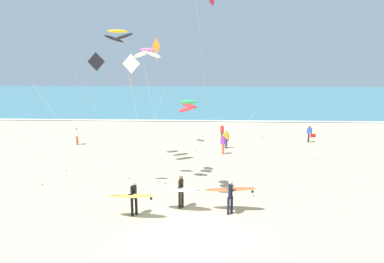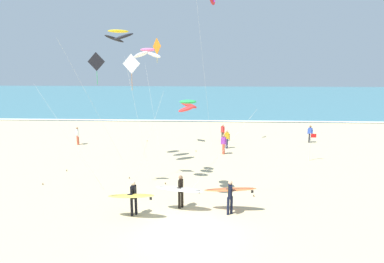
{
  "view_description": "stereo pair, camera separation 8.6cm",
  "coord_description": "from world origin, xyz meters",
  "px_view_note": "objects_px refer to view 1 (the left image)",
  "views": [
    {
      "loc": [
        0.69,
        -13.55,
        7.22
      ],
      "look_at": [
        -0.13,
        5.06,
        3.41
      ],
      "focal_mm": 32.01,
      "sensor_mm": 36.0,
      "label": 1
    },
    {
      "loc": [
        0.78,
        -13.55,
        7.22
      ],
      "look_at": [
        -0.13,
        5.06,
        3.41
      ],
      "focal_mm": 32.01,
      "sensor_mm": 36.0,
      "label": 2
    }
  ],
  "objects_px": {
    "surfer_lead": "(230,192)",
    "kite_delta_scarlet_far": "(212,0)",
    "kite_arc_emerald_mid": "(188,105)",
    "kite_arc_golden_outer": "(118,36)",
    "lifeguard_flag": "(310,144)",
    "bystander_blue_top": "(309,134)",
    "bystander_white_top": "(77,136)",
    "kite_diamond_amber_close": "(156,49)",
    "bystander_yellow_top": "(226,139)",
    "kite_diamond_ivory_distant": "(132,69)",
    "kite_arc_rose_low": "(148,53)",
    "bystander_purple_top": "(223,144)",
    "bystander_red_top": "(222,132)",
    "kite_diamond_charcoal_near": "(94,68)",
    "surfer_trailing": "(133,196)",
    "surfer_third": "(180,189)"
  },
  "relations": [
    {
      "from": "surfer_trailing",
      "to": "bystander_yellow_top",
      "type": "xyz_separation_m",
      "value": [
        5.11,
        13.31,
        -0.23
      ]
    },
    {
      "from": "kite_delta_scarlet_far",
      "to": "kite_arc_rose_low",
      "type": "height_order",
      "value": "kite_delta_scarlet_far"
    },
    {
      "from": "kite_diamond_ivory_distant",
      "to": "kite_diamond_amber_close",
      "type": "xyz_separation_m",
      "value": [
        0.1,
        8.83,
        1.38
      ]
    },
    {
      "from": "surfer_third",
      "to": "bystander_blue_top",
      "type": "bearing_deg",
      "value": 54.55
    },
    {
      "from": "kite_delta_scarlet_far",
      "to": "lifeguard_flag",
      "type": "distance_m",
      "value": 13.84
    },
    {
      "from": "surfer_lead",
      "to": "surfer_third",
      "type": "bearing_deg",
      "value": 174.16
    },
    {
      "from": "kite_arc_golden_outer",
      "to": "bystander_white_top",
      "type": "relative_size",
      "value": 5.86
    },
    {
      "from": "kite_diamond_charcoal_near",
      "to": "kite_diamond_amber_close",
      "type": "distance_m",
      "value": 10.65
    },
    {
      "from": "surfer_lead",
      "to": "bystander_yellow_top",
      "type": "height_order",
      "value": "surfer_lead"
    },
    {
      "from": "surfer_lead",
      "to": "surfer_trailing",
      "type": "distance_m",
      "value": 4.66
    },
    {
      "from": "bystander_yellow_top",
      "to": "bystander_purple_top",
      "type": "height_order",
      "value": "same"
    },
    {
      "from": "surfer_trailing",
      "to": "bystander_white_top",
      "type": "xyz_separation_m",
      "value": [
        -7.98,
        13.98,
        -0.23
      ]
    },
    {
      "from": "kite_arc_emerald_mid",
      "to": "bystander_yellow_top",
      "type": "xyz_separation_m",
      "value": [
        2.65,
        10.5,
        -4.17
      ]
    },
    {
      "from": "bystander_blue_top",
      "to": "bystander_white_top",
      "type": "bearing_deg",
      "value": -175.09
    },
    {
      "from": "bystander_blue_top",
      "to": "kite_diamond_ivory_distant",
      "type": "bearing_deg",
      "value": -141.63
    },
    {
      "from": "kite_arc_emerald_mid",
      "to": "bystander_purple_top",
      "type": "bearing_deg",
      "value": 75.1
    },
    {
      "from": "kite_arc_emerald_mid",
      "to": "kite_arc_golden_outer",
      "type": "relative_size",
      "value": 0.57
    },
    {
      "from": "bystander_blue_top",
      "to": "bystander_yellow_top",
      "type": "relative_size",
      "value": 1.0
    },
    {
      "from": "surfer_third",
      "to": "bystander_white_top",
      "type": "distance_m",
      "value": 16.55
    },
    {
      "from": "kite_arc_emerald_mid",
      "to": "kite_diamond_amber_close",
      "type": "height_order",
      "value": "kite_diamond_amber_close"
    },
    {
      "from": "kite_diamond_amber_close",
      "to": "kite_diamond_charcoal_near",
      "type": "bearing_deg",
      "value": -100.09
    },
    {
      "from": "kite_diamond_ivory_distant",
      "to": "lifeguard_flag",
      "type": "relative_size",
      "value": 3.65
    },
    {
      "from": "kite_arc_emerald_mid",
      "to": "kite_arc_golden_outer",
      "type": "xyz_separation_m",
      "value": [
        -5.02,
        5.71,
        3.94
      ]
    },
    {
      "from": "surfer_lead",
      "to": "kite_diamond_charcoal_near",
      "type": "bearing_deg",
      "value": 159.43
    },
    {
      "from": "bystander_red_top",
      "to": "bystander_purple_top",
      "type": "distance_m",
      "value": 4.62
    },
    {
      "from": "surfer_third",
      "to": "kite_arc_emerald_mid",
      "type": "distance_m",
      "value": 4.37
    },
    {
      "from": "surfer_trailing",
      "to": "bystander_red_top",
      "type": "bearing_deg",
      "value": 73.15
    },
    {
      "from": "kite_arc_rose_low",
      "to": "kite_delta_scarlet_far",
      "type": "bearing_deg",
      "value": 68.82
    },
    {
      "from": "kite_delta_scarlet_far",
      "to": "bystander_blue_top",
      "type": "distance_m",
      "value": 14.47
    },
    {
      "from": "kite_arc_emerald_mid",
      "to": "bystander_white_top",
      "type": "distance_m",
      "value": 15.85
    },
    {
      "from": "kite_arc_emerald_mid",
      "to": "bystander_blue_top",
      "type": "bearing_deg",
      "value": 51.57
    },
    {
      "from": "surfer_lead",
      "to": "kite_delta_scarlet_far",
      "type": "xyz_separation_m",
      "value": [
        -0.81,
        13.77,
        11.07
      ]
    },
    {
      "from": "kite_arc_emerald_mid",
      "to": "lifeguard_flag",
      "type": "distance_m",
      "value": 11.78
    },
    {
      "from": "kite_arc_golden_outer",
      "to": "surfer_trailing",
      "type": "bearing_deg",
      "value": -73.34
    },
    {
      "from": "kite_arc_golden_outer",
      "to": "bystander_white_top",
      "type": "distance_m",
      "value": 11.18
    },
    {
      "from": "kite_arc_rose_low",
      "to": "bystander_purple_top",
      "type": "relative_size",
      "value": 5.02
    },
    {
      "from": "kite_arc_rose_low",
      "to": "kite_arc_golden_outer",
      "type": "xyz_separation_m",
      "value": [
        -2.61,
        3.75,
        1.24
      ]
    },
    {
      "from": "kite_arc_rose_low",
      "to": "bystander_red_top",
      "type": "bearing_deg",
      "value": 66.92
    },
    {
      "from": "kite_delta_scarlet_far",
      "to": "lifeguard_flag",
      "type": "bearing_deg",
      "value": -31.8
    },
    {
      "from": "kite_arc_emerald_mid",
      "to": "bystander_blue_top",
      "type": "distance_m",
      "value": 17.05
    },
    {
      "from": "surfer_lead",
      "to": "bystander_red_top",
      "type": "height_order",
      "value": "surfer_lead"
    },
    {
      "from": "surfer_lead",
      "to": "kite_delta_scarlet_far",
      "type": "relative_size",
      "value": 0.2
    },
    {
      "from": "kite_diamond_charcoal_near",
      "to": "bystander_purple_top",
      "type": "relative_size",
      "value": 4.85
    },
    {
      "from": "kite_delta_scarlet_far",
      "to": "bystander_red_top",
      "type": "bearing_deg",
      "value": 56.66
    },
    {
      "from": "kite_arc_rose_low",
      "to": "lifeguard_flag",
      "type": "height_order",
      "value": "kite_arc_rose_low"
    },
    {
      "from": "surfer_lead",
      "to": "bystander_blue_top",
      "type": "xyz_separation_m",
      "value": [
        8.12,
        15.09,
        -0.24
      ]
    },
    {
      "from": "bystander_red_top",
      "to": "bystander_white_top",
      "type": "xyz_separation_m",
      "value": [
        -12.85,
        -2.07,
        0.0
      ]
    },
    {
      "from": "kite_delta_scarlet_far",
      "to": "bystander_white_top",
      "type": "relative_size",
      "value": 8.0
    },
    {
      "from": "kite_delta_scarlet_far",
      "to": "bystander_purple_top",
      "type": "distance_m",
      "value": 11.74
    },
    {
      "from": "kite_diamond_amber_close",
      "to": "bystander_yellow_top",
      "type": "bearing_deg",
      "value": -4.7
    }
  ]
}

